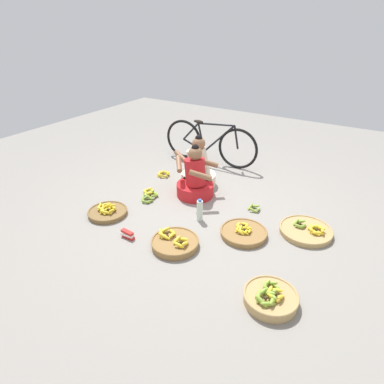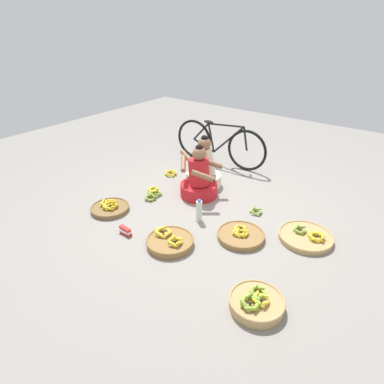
% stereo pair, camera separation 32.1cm
% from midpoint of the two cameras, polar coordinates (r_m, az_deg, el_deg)
% --- Properties ---
extents(ground_plane, '(10.00, 10.00, 0.00)m').
position_cam_midpoint_polar(ground_plane, '(4.26, 3.78, -3.18)').
color(ground_plane, gray).
extents(vendor_woman_front, '(0.72, 0.55, 0.76)m').
position_cam_midpoint_polar(vendor_woman_front, '(4.49, 3.22, 2.06)').
color(vendor_woman_front, red).
rests_on(vendor_woman_front, ground).
extents(vendor_woman_behind, '(0.71, 0.52, 0.78)m').
position_cam_midpoint_polar(vendor_woman_behind, '(4.78, 4.02, 3.82)').
color(vendor_woman_behind, beige).
rests_on(vendor_woman_behind, ground).
extents(bicycle_leaning, '(1.70, 0.13, 0.73)m').
position_cam_midpoint_polar(bicycle_leaning, '(5.54, 6.47, 8.46)').
color(bicycle_leaning, black).
rests_on(bicycle_leaning, ground).
extents(banana_basket_front_center, '(0.50, 0.50, 0.14)m').
position_cam_midpoint_polar(banana_basket_front_center, '(4.32, -12.21, -2.77)').
color(banana_basket_front_center, brown).
rests_on(banana_basket_front_center, ground).
extents(banana_basket_front_left, '(0.54, 0.54, 0.13)m').
position_cam_midpoint_polar(banana_basket_front_left, '(3.78, 11.02, -7.52)').
color(banana_basket_front_left, olive).
rests_on(banana_basket_front_left, ground).
extents(banana_basket_front_right, '(0.53, 0.53, 0.15)m').
position_cam_midpoint_polar(banana_basket_front_right, '(3.61, -1.36, -8.72)').
color(banana_basket_front_right, olive).
rests_on(banana_basket_front_right, ground).
extents(banana_basket_mid_left, '(0.49, 0.49, 0.17)m').
position_cam_midpoint_polar(banana_basket_mid_left, '(3.02, 14.44, -18.44)').
color(banana_basket_mid_left, tan).
rests_on(banana_basket_mid_left, ground).
extents(banana_basket_mid_right, '(0.61, 0.61, 0.14)m').
position_cam_midpoint_polar(banana_basket_mid_right, '(3.97, 21.68, -7.36)').
color(banana_basket_mid_right, tan).
rests_on(banana_basket_mid_right, ground).
extents(loose_bananas_back_center, '(0.23, 0.23, 0.10)m').
position_cam_midpoint_polar(loose_bananas_back_center, '(5.20, -2.03, 3.33)').
color(loose_bananas_back_center, yellow).
rests_on(loose_bananas_back_center, ground).
extents(loose_bananas_back_left, '(0.31, 0.38, 0.09)m').
position_cam_midpoint_polar(loose_bananas_back_left, '(4.61, -4.91, -0.21)').
color(loose_bananas_back_left, '#8CAD38').
rests_on(loose_bananas_back_left, ground).
extents(loose_bananas_back_right, '(0.16, 0.16, 0.08)m').
position_cam_midpoint_polar(loose_bananas_back_right, '(4.28, 13.36, -3.36)').
color(loose_bananas_back_right, '#8CAD38').
rests_on(loose_bananas_back_right, ground).
extents(water_bottle, '(0.08, 0.08, 0.29)m').
position_cam_midpoint_polar(water_bottle, '(3.97, 3.57, -3.37)').
color(water_bottle, silver).
rests_on(water_bottle, ground).
extents(packet_carton_stack, '(0.18, 0.07, 0.09)m').
position_cam_midpoint_polar(packet_carton_stack, '(3.82, -9.33, -6.86)').
color(packet_carton_stack, red).
rests_on(packet_carton_stack, ground).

